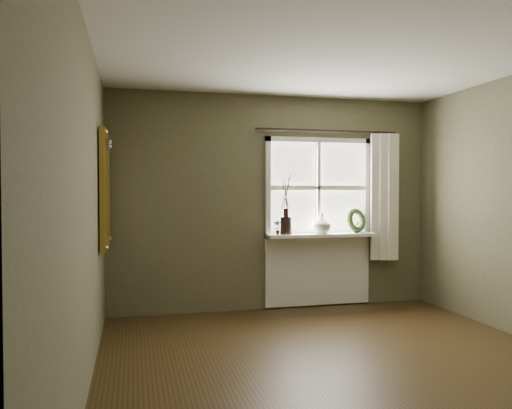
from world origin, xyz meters
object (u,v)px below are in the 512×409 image
at_px(cream_vase, 322,223).
at_px(gilt_mirror, 105,190).
at_px(dark_jug, 286,225).
at_px(wreath, 356,223).

relative_size(cream_vase, gilt_mirror, 0.21).
xyz_separation_m(dark_jug, cream_vase, (0.46, 0.00, 0.02)).
relative_size(wreath, gilt_mirror, 0.27).
height_order(cream_vase, wreath, wreath).
distance_m(cream_vase, wreath, 0.48).
height_order(cream_vase, gilt_mirror, gilt_mirror).
bearing_deg(dark_jug, wreath, 2.46).
relative_size(dark_jug, gilt_mirror, 0.18).
bearing_deg(wreath, gilt_mirror, 164.74).
xyz_separation_m(wreath, gilt_mirror, (-2.99, -0.50, 0.41)).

